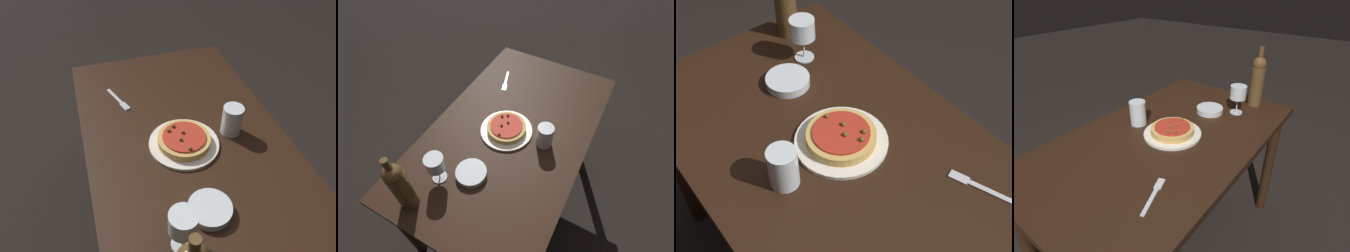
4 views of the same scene
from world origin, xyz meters
The scene contains 8 objects.
ground_plane centered at (0.00, 0.00, 0.00)m, with size 14.00×14.00×0.00m, color black.
dining_table centered at (0.00, 0.00, 0.66)m, with size 1.31×0.77×0.76m.
dinner_plate centered at (0.02, -0.02, 0.77)m, with size 0.27×0.27×0.01m.
pizza centered at (0.02, -0.02, 0.79)m, with size 0.20×0.20×0.05m.
wine_glass centered at (0.40, -0.15, 0.87)m, with size 0.08×0.08×0.15m.
water_cup centered at (0.00, 0.18, 0.82)m, with size 0.08×0.08×0.12m.
side_bowl centered at (0.32, -0.04, 0.77)m, with size 0.14×0.14×0.03m.
fork centered at (-0.32, -0.21, 0.76)m, with size 0.17×0.08×0.00m.
Camera 1 is at (0.83, -0.33, 1.65)m, focal length 35.00 mm.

